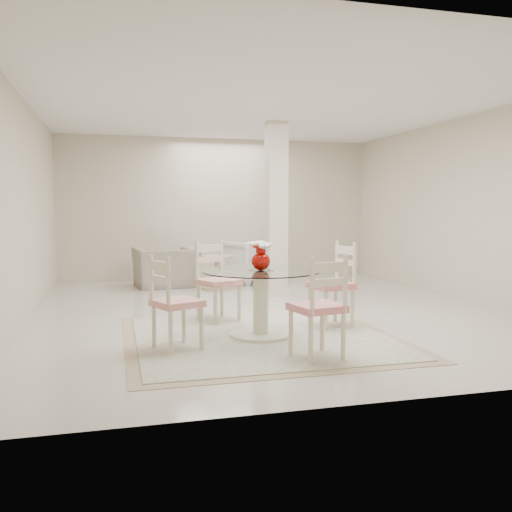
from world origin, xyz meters
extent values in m
plane|color=beige|center=(0.00, 0.00, 0.00)|extent=(7.00, 7.00, 0.00)
cube|color=beige|center=(0.00, 3.50, 1.35)|extent=(6.00, 0.02, 2.70)
cube|color=beige|center=(0.00, -3.50, 1.35)|extent=(6.00, 0.02, 2.70)
cube|color=beige|center=(-3.00, 0.00, 1.35)|extent=(0.02, 7.00, 2.70)
cube|color=beige|center=(3.00, 0.00, 1.35)|extent=(0.02, 7.00, 2.70)
cube|color=white|center=(0.00, 0.00, 2.70)|extent=(6.00, 7.00, 0.02)
cube|color=beige|center=(0.50, 1.30, 1.35)|extent=(0.30, 0.30, 2.70)
cube|color=tan|center=(-0.48, -1.42, 0.00)|extent=(2.82, 2.82, 0.01)
cube|color=beige|center=(-0.48, -1.42, 0.01)|extent=(2.58, 2.58, 0.01)
cylinder|color=#EFEAC4|center=(-0.48, -1.42, 0.02)|extent=(0.65, 0.65, 0.05)
cylinder|color=#EFEAC4|center=(-0.48, -1.42, 0.37)|extent=(0.16, 0.16, 0.67)
cylinder|color=#EFEAC4|center=(-0.48, -1.42, 0.69)|extent=(0.27, 0.27, 0.03)
cylinder|color=white|center=(-0.48, -1.42, 0.71)|extent=(1.24, 1.24, 0.01)
ellipsoid|color=#A80A05|center=(-0.48, -1.42, 0.81)|extent=(0.20, 0.20, 0.19)
cylinder|color=#A80A05|center=(-0.48, -1.42, 0.93)|extent=(0.11, 0.11, 0.06)
cylinder|color=#A80A05|center=(-0.48, -1.42, 0.97)|extent=(0.17, 0.17, 0.02)
ellipsoid|color=white|center=(-0.48, -1.42, 0.99)|extent=(0.12, 0.12, 0.05)
ellipsoid|color=white|center=(-0.42, -1.40, 0.98)|extent=(0.12, 0.12, 0.05)
ellipsoid|color=white|center=(-0.54, -1.39, 0.98)|extent=(0.12, 0.12, 0.05)
ellipsoid|color=white|center=(-0.47, -1.48, 0.97)|extent=(0.12, 0.12, 0.05)
cylinder|color=#F1E7C6|center=(0.22, -1.00, 0.23)|extent=(0.04, 0.04, 0.45)
cylinder|color=#F1E7C6|center=(0.28, -1.35, 0.23)|extent=(0.04, 0.04, 0.45)
cylinder|color=#F1E7C6|center=(0.57, -0.94, 0.23)|extent=(0.04, 0.04, 0.45)
cylinder|color=#F1E7C6|center=(0.63, -1.29, 0.23)|extent=(0.04, 0.04, 0.45)
cube|color=red|center=(0.42, -1.14, 0.49)|extent=(0.50, 0.50, 0.07)
cube|color=#F1E7C6|center=(0.62, -1.11, 0.81)|extent=(0.11, 0.39, 0.53)
cylinder|color=beige|center=(-0.85, -0.75, 0.22)|extent=(0.04, 0.04, 0.45)
cylinder|color=beige|center=(-0.53, -0.60, 0.22)|extent=(0.04, 0.04, 0.45)
cylinder|color=beige|center=(-1.00, -0.43, 0.22)|extent=(0.04, 0.04, 0.45)
cylinder|color=beige|center=(-0.68, -0.28, 0.22)|extent=(0.04, 0.04, 0.45)
cube|color=#B12112|center=(-0.76, -0.51, 0.48)|extent=(0.57, 0.57, 0.07)
cube|color=beige|center=(-0.85, -0.34, 0.81)|extent=(0.37, 0.21, 0.53)
cylinder|color=beige|center=(-1.17, -1.79, 0.21)|extent=(0.04, 0.04, 0.42)
cylinder|color=beige|center=(-1.31, -1.48, 0.21)|extent=(0.04, 0.04, 0.42)
cylinder|color=beige|center=(-1.48, -1.92, 0.21)|extent=(0.04, 0.04, 0.42)
cylinder|color=beige|center=(-1.61, -1.62, 0.21)|extent=(0.04, 0.04, 0.42)
cube|color=red|center=(-1.39, -1.70, 0.46)|extent=(0.53, 0.53, 0.06)
cube|color=beige|center=(-1.56, -1.78, 0.77)|extent=(0.18, 0.36, 0.50)
cylinder|color=beige|center=(-0.07, -2.13, 0.22)|extent=(0.04, 0.04, 0.44)
cylinder|color=beige|center=(-0.41, -2.20, 0.22)|extent=(0.04, 0.04, 0.44)
cylinder|color=beige|center=(0.00, -2.46, 0.22)|extent=(0.04, 0.04, 0.44)
cylinder|color=beige|center=(-0.34, -2.53, 0.22)|extent=(0.04, 0.04, 0.44)
cube|color=red|center=(-0.20, -2.33, 0.47)|extent=(0.49, 0.49, 0.07)
cube|color=beige|center=(-0.17, -2.52, 0.79)|extent=(0.38, 0.12, 0.51)
imported|color=#A19885|center=(-1.11, 2.62, 0.34)|extent=(1.16, 1.05, 0.68)
imported|color=white|center=(0.48, 2.82, 0.39)|extent=(1.09, 1.10, 0.78)
cylinder|color=tan|center=(-0.30, 2.11, 0.02)|extent=(0.53, 0.53, 0.04)
cylinder|color=tan|center=(-0.30, 2.11, 0.29)|extent=(0.08, 0.08, 0.50)
cylinder|color=tan|center=(-0.30, 2.11, 0.55)|extent=(0.55, 0.55, 0.03)
camera|label=1|loc=(-1.95, -6.86, 1.36)|focal=38.00mm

